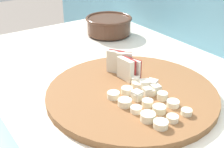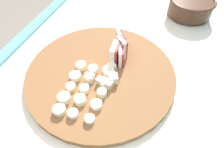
# 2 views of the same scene
# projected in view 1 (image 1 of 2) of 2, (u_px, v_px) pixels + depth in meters

# --- Properties ---
(cutting_board) EXTENTS (0.39, 0.39, 0.02)m
(cutting_board) POSITION_uv_depth(u_px,v_px,m) (132.00, 93.00, 0.70)
(cutting_board) COLOR brown
(cutting_board) RESTS_ON tiled_countertop
(apple_wedge_fan) EXTENTS (0.09, 0.04, 0.06)m
(apple_wedge_fan) POSITION_uv_depth(u_px,v_px,m) (125.00, 66.00, 0.75)
(apple_wedge_fan) COLOR #A32323
(apple_wedge_fan) RESTS_ON cutting_board
(apple_dice_pile) EXTENTS (0.08, 0.08, 0.02)m
(apple_dice_pile) POSITION_uv_depth(u_px,v_px,m) (145.00, 88.00, 0.69)
(apple_dice_pile) COLOR beige
(apple_dice_pile) RESTS_ON cutting_board
(banana_slice_rows) EXTENTS (0.17, 0.11, 0.02)m
(banana_slice_rows) POSITION_uv_depth(u_px,v_px,m) (146.00, 102.00, 0.64)
(banana_slice_rows) COLOR #F4EAC6
(banana_slice_rows) RESTS_ON cutting_board
(ceramic_bowl) EXTENTS (0.16, 0.16, 0.06)m
(ceramic_bowl) POSITION_uv_depth(u_px,v_px,m) (109.00, 25.00, 1.07)
(ceramic_bowl) COLOR #4C2D1E
(ceramic_bowl) RESTS_ON tiled_countertop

